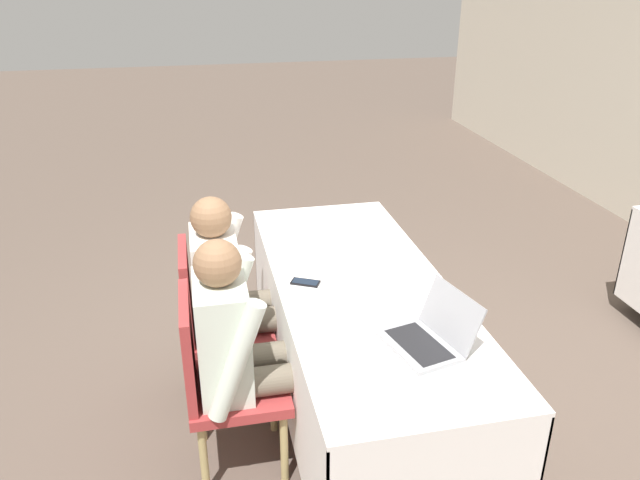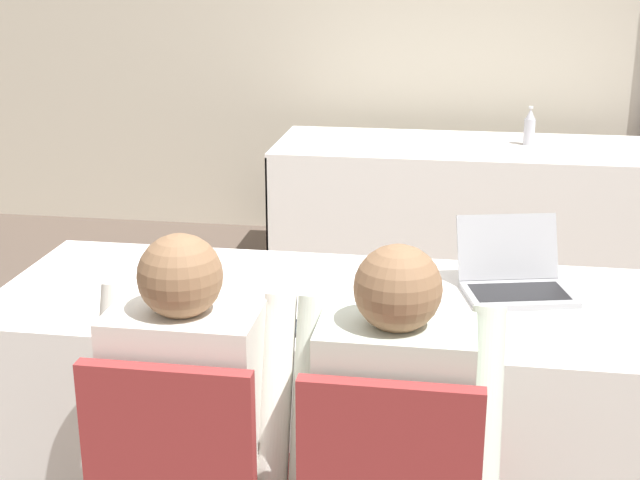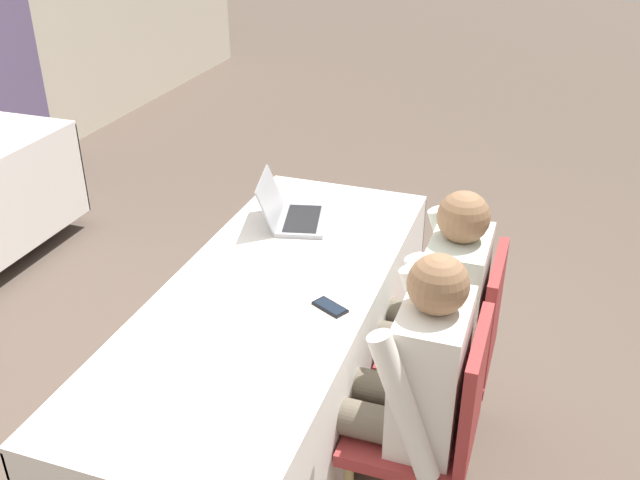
{
  "view_description": "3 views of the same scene",
  "coord_description": "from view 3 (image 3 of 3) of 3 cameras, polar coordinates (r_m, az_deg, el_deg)",
  "views": [
    {
      "loc": [
        2.55,
        -0.75,
        2.18
      ],
      "look_at": [
        0.0,
        -0.21,
        1.0
      ],
      "focal_mm": 35.0,
      "sensor_mm": 36.0,
      "label": 1
    },
    {
      "loc": [
        0.37,
        -2.54,
        1.76
      ],
      "look_at": [
        0.0,
        -0.21,
        1.0
      ],
      "focal_mm": 50.0,
      "sensor_mm": 36.0,
      "label": 2
    },
    {
      "loc": [
        -2.17,
        -0.96,
        2.23
      ],
      "look_at": [
        0.0,
        -0.21,
        1.0
      ],
      "focal_mm": 40.0,
      "sensor_mm": 36.0,
      "label": 3
    }
  ],
  "objects": [
    {
      "name": "paper_left_edge",
      "position": [
        3.41,
        -1.45,
        2.42
      ],
      "size": [
        0.27,
        0.34,
        0.0
      ],
      "rotation": [
        0.0,
        0.0,
        -0.23
      ],
      "color": "white",
      "rests_on": "conference_table_near"
    },
    {
      "name": "conference_table_near",
      "position": [
        2.9,
        -3.88,
        -6.79
      ],
      "size": [
        2.09,
        0.81,
        0.75
      ],
      "color": "white",
      "rests_on": "ground_plane"
    },
    {
      "name": "person_white_shirt",
      "position": [
        2.92,
        9.19,
        -5.06
      ],
      "size": [
        0.5,
        0.52,
        1.15
      ],
      "rotation": [
        0.0,
        0.0,
        3.14
      ],
      "color": "#665B4C",
      "rests_on": "ground_plane"
    },
    {
      "name": "paper_beside_laptop",
      "position": [
        2.19,
        -8.55,
        -14.88
      ],
      "size": [
        0.26,
        0.33,
        0.0
      ],
      "rotation": [
        0.0,
        0.0,
        -0.19
      ],
      "color": "white",
      "rests_on": "conference_table_near"
    },
    {
      "name": "paper_centre_table",
      "position": [
        2.94,
        -4.63,
        -2.15
      ],
      "size": [
        0.25,
        0.32,
        0.0
      ],
      "rotation": [
        0.0,
        0.0,
        0.14
      ],
      "color": "white",
      "rests_on": "conference_table_near"
    },
    {
      "name": "chair_near_left",
      "position": [
        2.61,
        9.04,
        -14.2
      ],
      "size": [
        0.44,
        0.44,
        0.89
      ],
      "rotation": [
        0.0,
        0.0,
        3.14
      ],
      "color": "tan",
      "rests_on": "ground_plane"
    },
    {
      "name": "person_checkered_shirt",
      "position": [
        2.51,
        6.98,
        -11.06
      ],
      "size": [
        0.5,
        0.52,
        1.15
      ],
      "rotation": [
        0.0,
        0.0,
        3.14
      ],
      "color": "#665B4C",
      "rests_on": "ground_plane"
    },
    {
      "name": "ground_plane",
      "position": [
        3.26,
        -3.54,
        -15.06
      ],
      "size": [
        24.0,
        24.0,
        0.0
      ],
      "primitive_type": "plane",
      "color": "brown"
    },
    {
      "name": "laptop",
      "position": [
        3.28,
        -2.19,
        2.1
      ],
      "size": [
        0.39,
        0.37,
        0.22
      ],
      "rotation": [
        0.0,
        0.0,
        0.24
      ],
      "color": "#99999E",
      "rests_on": "conference_table_near"
    },
    {
      "name": "chair_near_right",
      "position": [
        3.0,
        10.9,
        -7.95
      ],
      "size": [
        0.44,
        0.44,
        0.89
      ],
      "rotation": [
        0.0,
        0.0,
        3.14
      ],
      "color": "tan",
      "rests_on": "ground_plane"
    },
    {
      "name": "cell_phone",
      "position": [
        2.67,
        0.81,
        -5.38
      ],
      "size": [
        0.12,
        0.15,
        0.01
      ],
      "rotation": [
        0.0,
        0.0,
        -0.48
      ],
      "color": "black",
      "rests_on": "conference_table_near"
    }
  ]
}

